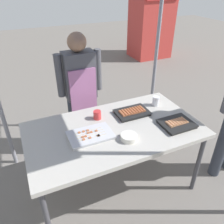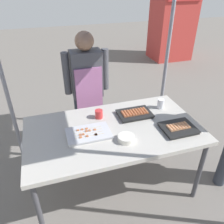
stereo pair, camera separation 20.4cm
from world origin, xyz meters
name	(u,v)px [view 1 (the left image)]	position (x,y,z in m)	size (l,w,h in m)	color
ground_plane	(114,184)	(0.00, 0.00, 0.00)	(18.00, 18.00, 0.00)	#66605B
stall_table	(114,133)	(0.00, 0.00, 0.70)	(1.60, 0.90, 0.75)	#B7B2A8
tray_grilled_sausages	(177,124)	(0.56, -0.19, 0.77)	(0.30, 0.25, 0.05)	black
tray_meat_skewers	(90,135)	(-0.24, -0.03, 0.77)	(0.39, 0.25, 0.04)	silver
tray_pork_links	(132,112)	(0.27, 0.15, 0.77)	(0.33, 0.23, 0.05)	black
condiment_bowl	(129,137)	(0.05, -0.20, 0.77)	(0.15, 0.15, 0.05)	silver
drink_cup_near_edge	(156,101)	(0.59, 0.21, 0.80)	(0.07, 0.07, 0.10)	white
drink_cup_by_wok	(97,115)	(-0.08, 0.22, 0.79)	(0.08, 0.08, 0.08)	red
vendor_woman	(81,87)	(-0.08, 0.75, 0.86)	(0.52, 0.22, 1.47)	#333842
neighbor_stall_left	(152,17)	(2.76, 3.72, 1.02)	(0.96, 0.82, 2.02)	#BF3833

